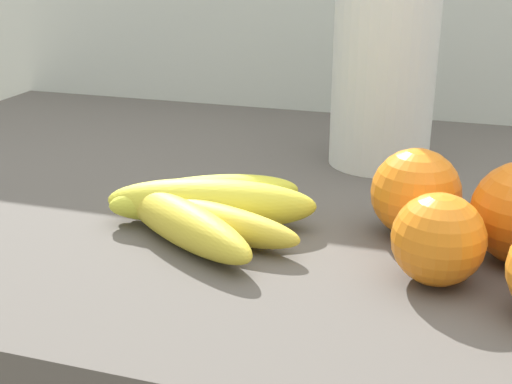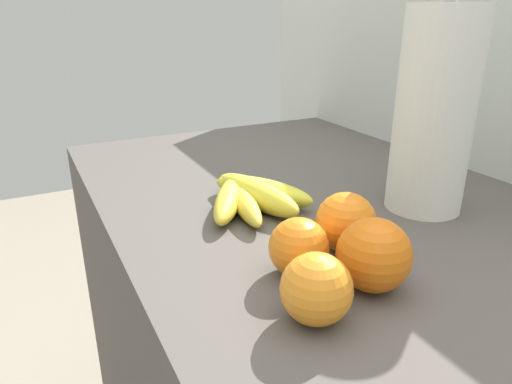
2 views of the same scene
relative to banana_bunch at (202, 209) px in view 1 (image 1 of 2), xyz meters
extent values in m
ellipsoid|color=gold|center=(0.00, -0.03, 0.00)|extent=(0.17, 0.13, 0.04)
ellipsoid|color=gold|center=(0.01, -0.01, 0.00)|extent=(0.19, 0.07, 0.03)
ellipsoid|color=yellow|center=(0.00, 0.01, 0.00)|extent=(0.19, 0.08, 0.04)
ellipsoid|color=gold|center=(-0.01, 0.03, 0.00)|extent=(0.17, 0.12, 0.04)
sphere|color=orange|center=(0.18, 0.05, 0.02)|extent=(0.08, 0.08, 0.08)
sphere|color=orange|center=(0.20, -0.04, 0.01)|extent=(0.07, 0.07, 0.07)
cylinder|color=white|center=(0.12, 0.24, 0.13)|extent=(0.11, 0.11, 0.29)
cylinder|color=gray|center=(0.12, 0.24, 0.14)|extent=(0.02, 0.02, 0.32)
camera|label=1|loc=(0.21, -0.50, 0.22)|focal=47.56mm
camera|label=2|loc=(0.59, -0.29, 0.26)|focal=32.75mm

